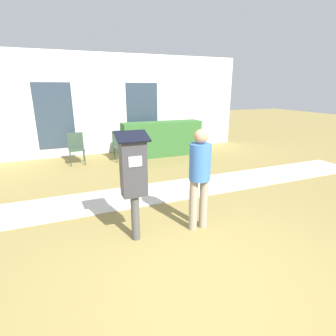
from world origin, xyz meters
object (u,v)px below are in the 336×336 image
object	(u,v)px
parking_meter	(134,174)
outdoor_chair_left	(76,146)
outdoor_chair_middle	(120,143)
person_standing	(200,173)

from	to	relation	value
parking_meter	outdoor_chair_left	bearing A→B (deg)	96.32
parking_meter	outdoor_chair_middle	bearing A→B (deg)	80.19
outdoor_chair_left	outdoor_chair_middle	world-z (taller)	same
outdoor_chair_left	parking_meter	bearing A→B (deg)	-97.74
person_standing	outdoor_chair_middle	xyz separation A→B (m)	(-0.22, 4.54, -0.40)
person_standing	outdoor_chair_middle	distance (m)	4.56
outdoor_chair_middle	outdoor_chair_left	bearing A→B (deg)	-168.79
parking_meter	outdoor_chair_middle	xyz separation A→B (m)	(0.77, 4.47, -0.49)
parking_meter	person_standing	size ratio (longest dim) A/B	1.01
outdoor_chair_left	outdoor_chair_middle	distance (m)	1.28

